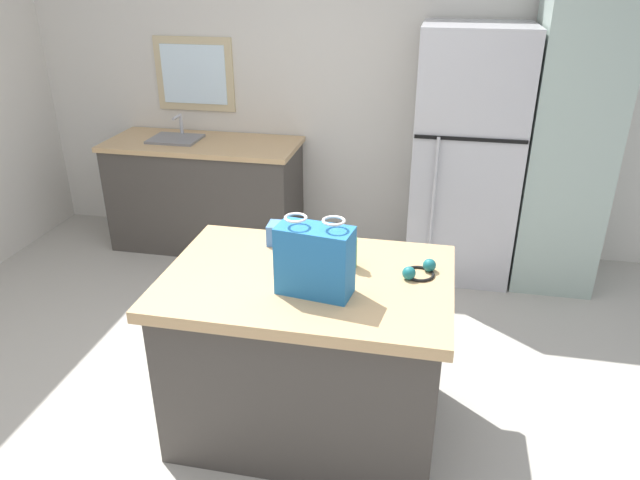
# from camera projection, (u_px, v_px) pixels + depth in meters

# --- Properties ---
(ground) EXTENTS (6.41, 6.41, 0.00)m
(ground) POSITION_uv_depth(u_px,v_px,m) (258.00, 424.00, 3.18)
(ground) COLOR #ADA89E
(back_wall) EXTENTS (5.34, 0.13, 2.74)m
(back_wall) POSITION_uv_depth(u_px,v_px,m) (339.00, 80.00, 4.80)
(back_wall) COLOR silver
(back_wall) RESTS_ON ground
(kitchen_island) EXTENTS (1.37, 0.95, 0.89)m
(kitchen_island) POSITION_uv_depth(u_px,v_px,m) (308.00, 352.00, 3.02)
(kitchen_island) COLOR #423D38
(kitchen_island) RESTS_ON ground
(refrigerator) EXTENTS (0.77, 0.74, 1.87)m
(refrigerator) POSITION_uv_depth(u_px,v_px,m) (466.00, 156.00, 4.42)
(refrigerator) COLOR #B7B7BC
(refrigerator) RESTS_ON ground
(tall_cabinet) EXTENTS (0.58, 0.66, 2.27)m
(tall_cabinet) POSITION_uv_depth(u_px,v_px,m) (569.00, 134.00, 4.21)
(tall_cabinet) COLOR #9EB2A8
(tall_cabinet) RESTS_ON ground
(sink_counter) EXTENTS (1.58, 0.68, 1.10)m
(sink_counter) POSITION_uv_depth(u_px,v_px,m) (206.00, 193.00, 5.03)
(sink_counter) COLOR #423D38
(sink_counter) RESTS_ON ground
(shopping_bag) EXTENTS (0.35, 0.20, 0.36)m
(shopping_bag) POSITION_uv_depth(u_px,v_px,m) (315.00, 260.00, 2.62)
(shopping_bag) COLOR #236BAD
(shopping_bag) RESTS_ON kitchen_island
(small_box) EXTENTS (0.11, 0.12, 0.11)m
(small_box) POSITION_uv_depth(u_px,v_px,m) (279.00, 233.00, 3.13)
(small_box) COLOR #4775B7
(small_box) RESTS_ON kitchen_island
(bottle) EXTENTS (0.07, 0.07, 0.21)m
(bottle) POSITION_uv_depth(u_px,v_px,m) (350.00, 249.00, 2.88)
(bottle) COLOR #4C9956
(bottle) RESTS_ON kitchen_island
(ear_defenders) EXTENTS (0.21, 0.21, 0.06)m
(ear_defenders) POSITION_uv_depth(u_px,v_px,m) (419.00, 271.00, 2.82)
(ear_defenders) COLOR black
(ear_defenders) RESTS_ON kitchen_island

